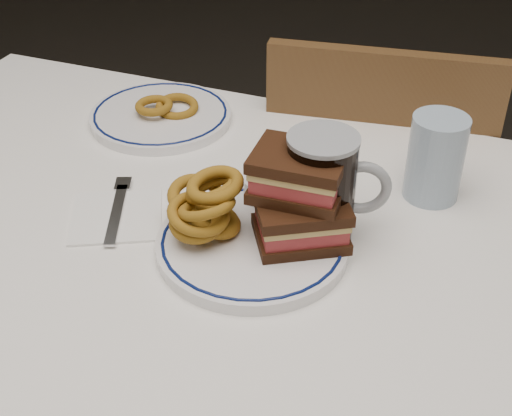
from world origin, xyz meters
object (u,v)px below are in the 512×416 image
(reuben_sandwich, at_px, (300,197))
(far_plate, at_px, (161,116))
(beer_mug, at_px, (323,188))
(chair_far, at_px, (372,210))
(main_plate, at_px, (252,244))

(reuben_sandwich, distance_m, far_plate, 0.42)
(beer_mug, xyz_separation_m, far_plate, (-0.36, 0.22, -0.07))
(chair_far, bearing_deg, beer_mug, -88.36)
(chair_far, bearing_deg, far_plate, -143.85)
(reuben_sandwich, height_order, far_plate, reuben_sandwich)
(far_plate, bearing_deg, reuben_sandwich, -36.49)
(chair_far, relative_size, reuben_sandwich, 5.91)
(chair_far, bearing_deg, main_plate, -96.70)
(reuben_sandwich, xyz_separation_m, beer_mug, (0.02, 0.03, 0.00))
(reuben_sandwich, xyz_separation_m, far_plate, (-0.33, 0.25, -0.07))
(chair_far, relative_size, far_plate, 3.58)
(main_plate, bearing_deg, far_plate, 135.12)
(chair_far, distance_m, reuben_sandwich, 0.61)
(beer_mug, bearing_deg, reuben_sandwich, -127.85)
(main_plate, xyz_separation_m, beer_mug, (0.08, 0.06, 0.07))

